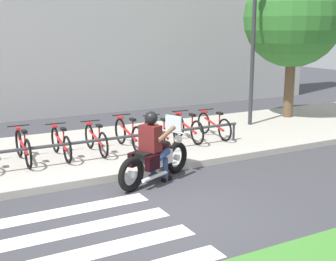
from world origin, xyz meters
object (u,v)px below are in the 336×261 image
Objects in this scene: motorcycle at (156,159)px; bicycle_2 at (61,143)px; bicycle_7 at (214,125)px; bicycle_1 at (23,147)px; bicycle_4 at (129,134)px; bike_rack at (122,138)px; bicycle_3 at (96,139)px; tree_near_rack at (293,18)px; street_lamp at (253,39)px; bicycle_6 at (187,128)px; rider at (153,142)px; bicycle_5 at (159,132)px.

motorcycle is 1.22× the size of bicycle_2.
motorcycle is at bearing -143.50° from bicycle_7.
bicycle_1 is 2.50m from bicycle_4.
bicycle_3 is at bearing 126.91° from bike_rack.
bicycle_1 is 9.37m from tree_near_rack.
motorcycle is 6.05m from street_lamp.
tree_near_rack is (4.67, 1.27, 2.86)m from bicycle_6.
bicycle_3 is 5.79m from street_lamp.
bicycle_6 is (2.00, 2.10, 0.03)m from motorcycle.
rider is 0.91× the size of bicycle_6.
bicycle_1 is 0.34× the size of tree_near_rack.
bike_rack is 5.50m from street_lamp.
bicycle_7 reaches higher than bike_rack.
bicycle_1 reaches higher than bicycle_5.
bike_rack is at bearing -164.85° from tree_near_rack.
bicycle_4 is 0.38× the size of street_lamp.
bicycle_5 is (3.33, 0.00, -0.02)m from bicycle_1.
bicycle_1 is 5.00m from bicycle_7.
bicycle_6 is 0.25× the size of bike_rack.
motorcycle reaches higher than bicycle_7.
tree_near_rack is (7.17, 1.27, 2.87)m from bicycle_3.
bicycle_4 is 1.08× the size of bicycle_6.
bicycle_5 is at bearing 179.90° from bicycle_6.
bicycle_2 is 0.33× the size of tree_near_rack.
bicycle_4 is at bearing -0.03° from bicycle_2.
street_lamp is (4.84, 3.00, 1.89)m from rider.
rider reaches higher than motorcycle.
bicycle_7 is at bearing 0.03° from bicycle_4.
street_lamp is at bearing 24.34° from bicycle_7.
bicycle_1 is (-2.17, 2.10, 0.04)m from motorcycle.
bicycle_4 reaches higher than bicycle_6.
bicycle_4 reaches higher than bicycle_5.
rider is 3.62m from bicycle_7.
bike_rack is (0.42, -0.55, 0.09)m from bicycle_3.
rider is 0.87× the size of bicycle_1.
bicycle_3 reaches higher than bicycle_7.
bicycle_6 is at bearing -0.01° from bicycle_2.
motorcycle is 0.38m from rider.
bicycle_6 reaches higher than bicycle_7.
bicycle_5 is 1.05× the size of bicycle_7.
motorcycle is 0.40× the size of tree_near_rack.
bicycle_4 is 2.50m from bicycle_7.
rider is 6.00m from street_lamp.
bicycle_3 is 0.98× the size of bicycle_7.
bicycle_5 is 6.34m from tree_near_rack.
bicycle_2 is (-1.33, 2.10, 0.02)m from motorcycle.
bicycle_5 reaches higher than bike_rack.
bicycle_4 reaches higher than bicycle_7.
tree_near_rack reaches higher than bicycle_6.
bicycle_4 reaches higher than bicycle_1.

